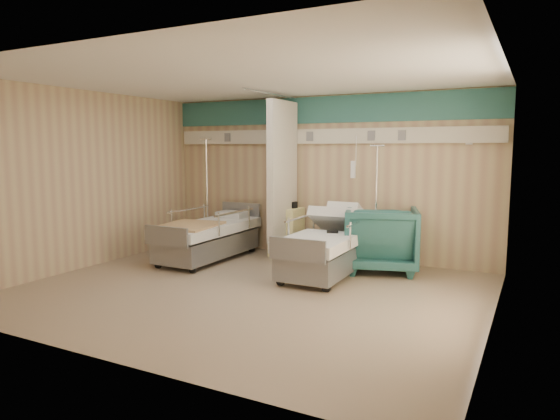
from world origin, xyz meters
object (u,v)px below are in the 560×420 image
object	(u,v)px
bed_right	(328,254)
visitor_armchair	(381,239)
iv_stand_left	(208,227)
bed_left	(208,241)
iv_stand_right	(375,243)
bedside_cabinet	(286,232)

from	to	relation	value
bed_right	visitor_armchair	world-z (taller)	visitor_armchair
bed_right	iv_stand_left	size ratio (longest dim) A/B	1.04
bed_right	visitor_armchair	size ratio (longest dim) A/B	1.95
bed_left	iv_stand_right	xyz separation A→B (m)	(2.70, 0.78, 0.08)
iv_stand_right	bed_left	bearing A→B (deg)	-163.95
bedside_cabinet	iv_stand_right	xyz separation A→B (m)	(1.65, -0.12, -0.03)
bed_right	visitor_armchair	distance (m)	0.90
bed_left	bedside_cabinet	world-z (taller)	bedside_cabinet
bed_left	bedside_cabinet	size ratio (longest dim) A/B	2.54
iv_stand_left	bed_left	bearing A→B (deg)	-54.00
iv_stand_right	bedside_cabinet	bearing A→B (deg)	175.73
bedside_cabinet	bed_left	bearing A→B (deg)	-139.40
bed_right	visitor_armchair	bearing A→B (deg)	42.71
bedside_cabinet	iv_stand_left	world-z (taller)	iv_stand_left
iv_stand_left	bed_right	bearing A→B (deg)	-14.94
bed_right	bedside_cabinet	size ratio (longest dim) A/B	2.54
bedside_cabinet	visitor_armchair	distance (m)	1.83
bedside_cabinet	visitor_armchair	world-z (taller)	visitor_armchair
bed_right	bed_left	bearing A→B (deg)	180.00
bed_left	bedside_cabinet	xyz separation A→B (m)	(1.05, 0.90, 0.11)
iv_stand_right	iv_stand_left	distance (m)	3.23
visitor_armchair	iv_stand_right	world-z (taller)	iv_stand_right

